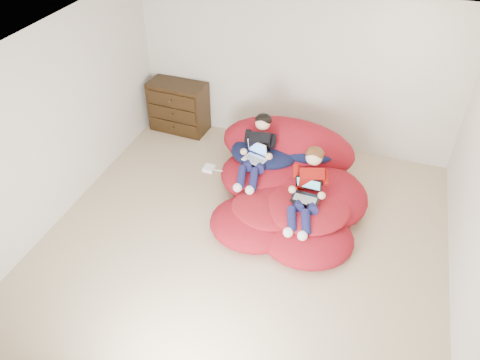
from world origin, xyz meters
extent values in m
cube|color=tan|center=(0.00, 0.00, -0.12)|extent=(5.10, 5.10, 0.25)
cube|color=beige|center=(0.00, 2.51, 1.25)|extent=(5.10, 0.02, 2.50)
cube|color=beige|center=(0.00, -2.51, 1.25)|extent=(5.10, 0.02, 2.50)
cube|color=beige|center=(-2.51, 0.00, 1.25)|extent=(0.02, 5.10, 2.50)
cube|color=white|center=(0.00, 0.00, 2.51)|extent=(5.10, 5.10, 0.02)
cube|color=black|center=(-1.90, 2.25, 0.43)|extent=(0.98, 0.54, 0.86)
cube|color=black|center=(-1.90, 2.00, 0.17)|extent=(0.86, 0.08, 0.21)
cylinder|color=#4C3F26|center=(-1.90, 1.98, 0.17)|extent=(0.03, 0.06, 0.03)
cube|color=black|center=(-1.90, 2.00, 0.43)|extent=(0.86, 0.08, 0.21)
cylinder|color=#4C3F26|center=(-1.90, 1.98, 0.43)|extent=(0.03, 0.06, 0.03)
cube|color=black|center=(-1.90, 2.00, 0.69)|extent=(0.86, 0.08, 0.21)
cylinder|color=#4C3F26|center=(-1.90, 1.98, 0.69)|extent=(0.03, 0.06, 0.03)
ellipsoid|color=#A71220|center=(0.00, 1.14, 0.22)|extent=(1.40, 1.26, 0.50)
ellipsoid|color=#A71220|center=(0.72, 0.95, 0.20)|extent=(1.44, 1.40, 0.52)
ellipsoid|color=#A71220|center=(0.38, 0.63, 0.18)|extent=(1.39, 1.11, 0.44)
ellipsoid|color=#A71220|center=(0.06, 0.20, 0.14)|extent=(1.14, 1.05, 0.38)
ellipsoid|color=#A71220|center=(0.77, 0.19, 0.13)|extent=(1.20, 1.09, 0.39)
ellipsoid|color=#A71220|center=(0.13, 1.69, 0.40)|extent=(2.02, 0.89, 0.89)
ellipsoid|color=#11173E|center=(-0.13, 1.33, 0.48)|extent=(0.97, 0.79, 0.25)
ellipsoid|color=#11173E|center=(0.44, 1.53, 0.52)|extent=(0.88, 0.62, 0.21)
ellipsoid|color=#A41721|center=(0.68, 0.55, 0.34)|extent=(1.13, 1.13, 0.21)
ellipsoid|color=#A41721|center=(0.20, 0.38, 0.30)|extent=(0.97, 0.87, 0.17)
ellipsoid|color=white|center=(-0.28, 1.69, 0.62)|extent=(0.42, 0.27, 0.27)
cube|color=black|center=(-0.17, 1.25, 0.67)|extent=(0.36, 0.40, 0.46)
sphere|color=#E5B28C|center=(-0.17, 1.36, 0.95)|extent=(0.21, 0.21, 0.21)
ellipsoid|color=black|center=(-0.17, 1.39, 0.98)|extent=(0.23, 0.22, 0.18)
cylinder|color=#151642|center=(-0.26, 0.98, 0.51)|extent=(0.20, 0.36, 0.19)
cylinder|color=#151642|center=(-0.26, 0.68, 0.48)|extent=(0.17, 0.34, 0.22)
sphere|color=white|center=(-0.26, 0.51, 0.42)|extent=(0.12, 0.12, 0.12)
cylinder|color=#151642|center=(-0.09, 0.98, 0.51)|extent=(0.20, 0.36, 0.19)
cylinder|color=#151642|center=(-0.09, 0.68, 0.48)|extent=(0.17, 0.34, 0.22)
sphere|color=white|center=(-0.09, 0.51, 0.42)|extent=(0.12, 0.12, 0.12)
cube|color=#9A110D|center=(0.66, 0.73, 0.62)|extent=(0.39, 0.43, 0.47)
sphere|color=#E5B28C|center=(0.66, 0.84, 0.90)|extent=(0.21, 0.21, 0.21)
ellipsoid|color=#4F2D15|center=(0.66, 0.87, 0.94)|extent=(0.24, 0.23, 0.18)
cylinder|color=#151642|center=(0.57, 0.45, 0.45)|extent=(0.23, 0.37, 0.19)
cylinder|color=#151642|center=(0.57, 0.14, 0.42)|extent=(0.21, 0.35, 0.22)
sphere|color=white|center=(0.57, -0.04, 0.36)|extent=(0.13, 0.13, 0.13)
cylinder|color=#151642|center=(0.75, 0.45, 0.45)|extent=(0.23, 0.37, 0.19)
cylinder|color=#151642|center=(0.75, 0.14, 0.42)|extent=(0.21, 0.35, 0.22)
sphere|color=white|center=(0.75, -0.04, 0.36)|extent=(0.13, 0.13, 0.13)
cube|color=silver|center=(-0.17, 1.00, 0.57)|extent=(0.35, 0.29, 0.01)
cube|color=gray|center=(-0.17, 0.99, 0.58)|extent=(0.28, 0.19, 0.00)
cube|color=silver|center=(-0.17, 1.12, 0.68)|extent=(0.30, 0.14, 0.21)
cube|color=#4585ED|center=(-0.17, 1.11, 0.69)|extent=(0.27, 0.11, 0.17)
cube|color=black|center=(0.66, 0.46, 0.52)|extent=(0.35, 0.25, 0.01)
cube|color=gray|center=(0.66, 0.45, 0.52)|extent=(0.29, 0.14, 0.00)
cube|color=black|center=(0.66, 0.62, 0.63)|extent=(0.34, 0.11, 0.23)
cube|color=teal|center=(0.66, 0.61, 0.64)|extent=(0.30, 0.08, 0.18)
cube|color=silver|center=(-0.77, 0.79, 0.42)|extent=(0.16, 0.16, 0.06)
camera|label=1|loc=(1.31, -4.06, 4.32)|focal=35.00mm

